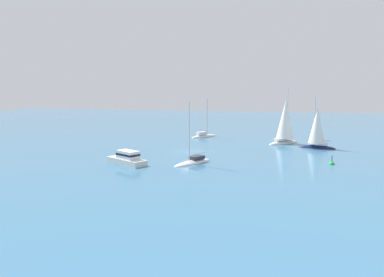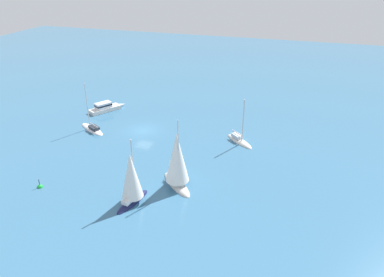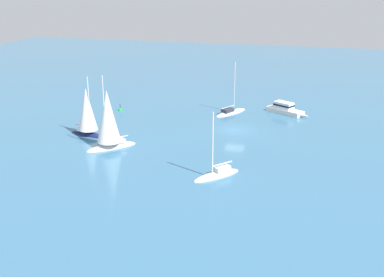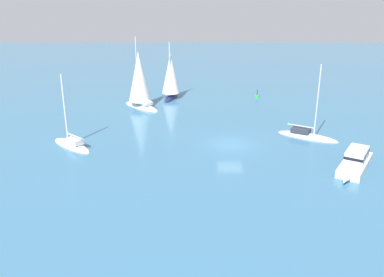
% 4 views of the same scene
% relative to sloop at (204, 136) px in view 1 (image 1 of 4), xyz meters
% --- Properties ---
extents(ground_plane, '(160.70, 160.70, 0.00)m').
position_rel_sloop_xyz_m(ground_plane, '(15.36, 0.80, -0.16)').
color(ground_plane, teal).
extents(sloop, '(5.12, 4.78, 7.41)m').
position_rel_sloop_xyz_m(sloop, '(0.00, 0.00, 0.00)').
color(sloop, silver).
rests_on(sloop, ground).
extents(yacht, '(2.87, 5.50, 8.15)m').
position_rel_sloop_xyz_m(yacht, '(8.54, 18.66, 2.72)').
color(yacht, '#191E4C').
rests_on(yacht, ground).
extents(sailboat, '(5.57, 5.50, 9.37)m').
position_rel_sloop_xyz_m(sailboat, '(4.87, 14.04, 3.02)').
color(sailboat, silver).
rests_on(sailboat, ground).
extents(sailboat_1, '(6.14, 4.51, 7.93)m').
position_rel_sloop_xyz_m(sailboat_1, '(23.34, 2.84, -0.04)').
color(sailboat_1, white).
rests_on(sailboat_1, ground).
extents(cabin_cruiser, '(4.74, 6.67, 1.65)m').
position_rel_sloop_xyz_m(cabin_cruiser, '(25.35, -5.01, 0.51)').
color(cabin_cruiser, silver).
rests_on(cabin_cruiser, ground).
extents(channel_buoy, '(0.68, 0.68, 1.40)m').
position_rel_sloop_xyz_m(channel_buoy, '(20.54, 19.34, -0.15)').
color(channel_buoy, green).
rests_on(channel_buoy, ground).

